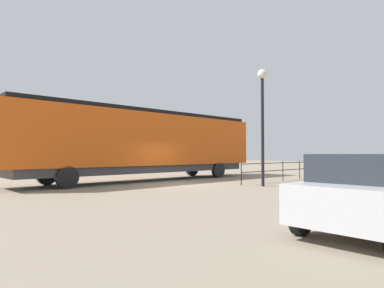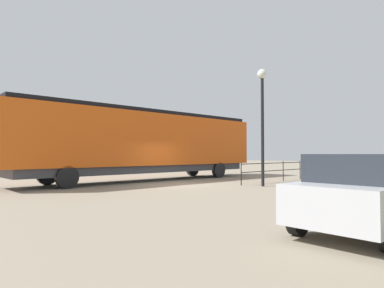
# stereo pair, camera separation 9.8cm
# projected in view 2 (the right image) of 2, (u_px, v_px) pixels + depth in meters

# --- Properties ---
(ground_plane) EXTENTS (120.00, 120.00, 0.00)m
(ground_plane) POSITION_uv_depth(u_px,v_px,m) (180.00, 185.00, 18.01)
(ground_plane) COLOR gray
(locomotive) EXTENTS (3.01, 17.01, 4.38)m
(locomotive) POSITION_uv_depth(u_px,v_px,m) (150.00, 142.00, 20.97)
(locomotive) COLOR #D15114
(locomotive) RESTS_ON ground_plane
(parked_car_silver) EXTENTS (1.93, 4.48, 1.68)m
(parked_car_silver) POSITION_uv_depth(u_px,v_px,m) (368.00, 191.00, 7.17)
(parked_car_silver) COLOR #B7B7BC
(parked_car_silver) RESTS_ON ground_plane
(lamp_post) EXTENTS (0.51, 0.51, 6.14)m
(lamp_post) POSITION_uv_depth(u_px,v_px,m) (262.00, 104.00, 17.18)
(lamp_post) COLOR black
(lamp_post) RESTS_ON ground_plane
(platform_fence) EXTENTS (0.05, 10.51, 1.23)m
(platform_fence) POSITION_uv_depth(u_px,v_px,m) (292.00, 168.00, 21.22)
(platform_fence) COLOR black
(platform_fence) RESTS_ON ground_plane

